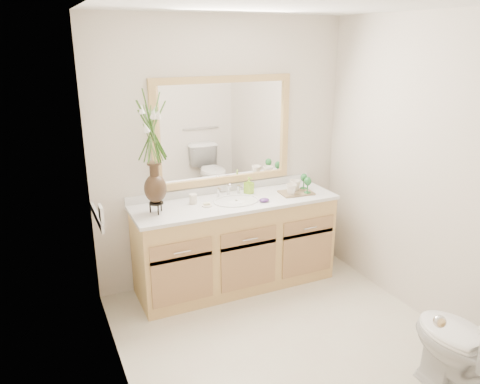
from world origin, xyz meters
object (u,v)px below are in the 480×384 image
toilet (466,349)px  tumbler (193,199)px  flower_vase (153,141)px  soap_bottle (249,186)px  tray (296,193)px

toilet → tumbler: (-1.07, 2.01, 0.50)m
flower_vase → tumbler: bearing=14.6°
toilet → flower_vase: 2.61m
toilet → soap_bottle: (-0.50, 2.07, 0.53)m
toilet → soap_bottle: bearing=-76.3°
flower_vase → tumbler: flower_vase is taller
toilet → tray: bearing=-86.7°
tumbler → toilet: bearing=-62.1°
flower_vase → tray: (1.31, -0.04, -0.59)m
flower_vase → tumbler: size_ratio=10.31×
toilet → soap_bottle: size_ratio=5.39×
toilet → tray: 1.94m
soap_bottle → toilet: bearing=-99.8°
flower_vase → tumbler: (0.35, 0.09, -0.56)m
soap_bottle → tray: 0.44m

